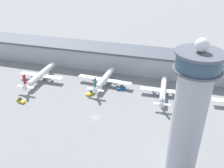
# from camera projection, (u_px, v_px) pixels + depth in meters

# --- Properties ---
(ground_plane) EXTENTS (1000.00, 1000.00, 0.00)m
(ground_plane) POSITION_uv_depth(u_px,v_px,m) (96.00, 117.00, 146.99)
(ground_plane) COLOR gray
(terminal_building) EXTENTS (253.52, 25.00, 17.12)m
(terminal_building) POSITION_uv_depth(u_px,v_px,m) (124.00, 59.00, 201.80)
(terminal_building) COLOR #B2B2B7
(terminal_building) RESTS_ON ground
(control_tower) EXTENTS (17.41, 17.41, 61.59)m
(control_tower) POSITION_uv_depth(u_px,v_px,m) (189.00, 114.00, 97.82)
(control_tower) COLOR #ADB2BC
(control_tower) RESTS_ON ground
(airplane_gate_alpha) EXTENTS (33.95, 39.44, 14.03)m
(airplane_gate_alpha) POSITION_uv_depth(u_px,v_px,m) (40.00, 75.00, 184.68)
(airplane_gate_alpha) COLOR white
(airplane_gate_alpha) RESTS_ON ground
(airplane_gate_bravo) EXTENTS (40.37, 34.70, 13.78)m
(airplane_gate_bravo) POSITION_uv_depth(u_px,v_px,m) (104.00, 79.00, 178.84)
(airplane_gate_bravo) COLOR white
(airplane_gate_bravo) RESTS_ON ground
(airplane_gate_charlie) EXTENTS (31.17, 36.64, 12.12)m
(airplane_gate_charlie) POSITION_uv_depth(u_px,v_px,m) (163.00, 91.00, 166.27)
(airplane_gate_charlie) COLOR silver
(airplane_gate_charlie) RESTS_ON ground
(service_truck_catering) EXTENTS (5.72, 7.84, 2.69)m
(service_truck_catering) POSITION_uv_depth(u_px,v_px,m) (91.00, 93.00, 169.64)
(service_truck_catering) COLOR black
(service_truck_catering) RESTS_ON ground
(service_truck_fuel) EXTENTS (7.24, 4.72, 2.64)m
(service_truck_fuel) POSITION_uv_depth(u_px,v_px,m) (20.00, 101.00, 161.21)
(service_truck_fuel) COLOR black
(service_truck_fuel) RESTS_ON ground
(service_truck_water) EXTENTS (6.52, 5.09, 3.07)m
(service_truck_water) POSITION_uv_depth(u_px,v_px,m) (121.00, 88.00, 175.01)
(service_truck_water) COLOR black
(service_truck_water) RESTS_ON ground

